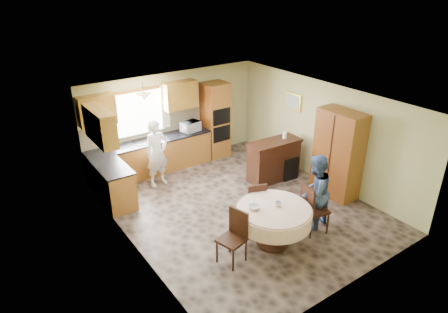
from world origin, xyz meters
TOP-DOWN VIEW (x-y plane):
  - floor at (0.00, 0.00)m, footprint 5.00×6.00m
  - ceiling at (0.00, 0.00)m, footprint 5.00×6.00m
  - wall_back at (0.00, 3.00)m, footprint 5.00×0.02m
  - wall_front at (0.00, -3.00)m, footprint 5.00×0.02m
  - wall_left at (-2.50, 0.00)m, footprint 0.02×6.00m
  - wall_right at (2.50, 0.00)m, footprint 0.02×6.00m
  - window at (-1.00, 2.98)m, footprint 1.40×0.03m
  - curtain_left at (-1.75, 2.93)m, footprint 0.22×0.02m
  - curtain_right at (-0.25, 2.93)m, footprint 0.22×0.02m
  - base_cab_back at (-0.85, 2.70)m, footprint 3.30×0.60m
  - counter_back at (-0.85, 2.70)m, footprint 3.30×0.64m
  - base_cab_left at (-2.20, 1.80)m, footprint 0.60×1.20m
  - counter_left at (-2.20, 1.80)m, footprint 0.64×1.20m
  - backsplash at (-0.85, 2.99)m, footprint 3.30×0.02m
  - wall_cab_left at (-2.05, 2.83)m, footprint 0.85×0.33m
  - wall_cab_right at (0.15, 2.83)m, footprint 0.90×0.33m
  - wall_cab_side at (-2.33, 1.80)m, footprint 0.33×1.20m
  - oven_tower at (1.15, 2.69)m, footprint 0.66×0.62m
  - oven_upper at (1.15, 2.38)m, footprint 0.56×0.01m
  - oven_lower at (1.15, 2.38)m, footprint 0.56×0.01m
  - pendant at (-1.00, 2.50)m, footprint 0.36×0.36m
  - sideboard at (1.53, 0.62)m, footprint 1.40×0.63m
  - space_heater at (1.87, 0.44)m, footprint 0.45×0.33m
  - cupboard at (2.22, -0.76)m, footprint 0.54×1.08m
  - dining_table at (-0.26, -1.40)m, footprint 1.43×1.43m
  - chair_left at (-1.15, -1.35)m, footprint 0.54×0.54m
  - chair_back at (-0.10, -0.65)m, footprint 0.54×0.54m
  - chair_right at (0.61, -1.54)m, footprint 0.55×0.55m
  - framed_picture at (2.47, 1.03)m, footprint 0.06×0.54m
  - microwave at (0.32, 2.65)m, footprint 0.54×0.42m
  - person_sink at (-0.99, 2.04)m, footprint 0.67×0.50m
  - person_dining at (0.80, -1.41)m, footprint 0.87×0.73m
  - bowl_sideboard at (1.25, 0.62)m, footprint 0.25×0.25m
  - bottle_sideboard at (1.85, 0.62)m, footprint 0.12×0.12m
  - cup_table at (-0.17, -1.40)m, footprint 0.16×0.16m
  - bowl_table at (-0.60, -1.22)m, footprint 0.22×0.22m

SIDE VIEW (x-z plane):
  - floor at x=0.00m, z-range -0.01..0.01m
  - space_heater at x=1.87m, z-range 0.00..0.59m
  - base_cab_back at x=-0.85m, z-range 0.00..0.88m
  - base_cab_left at x=-2.20m, z-range 0.00..0.88m
  - sideboard at x=1.53m, z-range 0.00..0.98m
  - chair_back at x=-0.10m, z-range 0.05..1.01m
  - chair_left at x=-1.15m, z-range 0.05..1.06m
  - chair_right at x=0.61m, z-range 0.06..1.13m
  - dining_table at x=-0.26m, z-range 0.23..1.04m
  - oven_lower at x=1.15m, z-range 0.53..0.97m
  - person_dining at x=0.80m, z-range 0.00..1.60m
  - person_sink at x=-0.99m, z-range 0.00..1.68m
  - bowl_table at x=-0.60m, z-range 0.82..0.88m
  - cup_table at x=-0.17m, z-range 0.82..0.91m
  - counter_back at x=-0.85m, z-range 0.88..0.92m
  - counter_left at x=-2.20m, z-range 0.88..0.92m
  - bowl_sideboard at x=1.25m, z-range 0.98..1.03m
  - cupboard at x=2.22m, z-range 0.00..2.06m
  - microwave at x=0.32m, z-range 0.92..1.19m
  - oven_tower at x=1.15m, z-range 0.00..2.12m
  - bottle_sideboard at x=1.85m, z-range 0.98..1.27m
  - backsplash at x=-0.85m, z-range 0.90..1.46m
  - wall_back at x=0.00m, z-range 0.00..2.50m
  - wall_front at x=0.00m, z-range 0.00..2.50m
  - wall_left at x=-2.50m, z-range 0.00..2.50m
  - wall_right at x=2.50m, z-range 0.00..2.50m
  - oven_upper at x=1.15m, z-range 1.02..1.48m
  - window at x=-1.00m, z-range 1.05..2.15m
  - curtain_left at x=-1.75m, z-range 1.08..2.22m
  - curtain_right at x=-0.25m, z-range 1.08..2.22m
  - framed_picture at x=2.47m, z-range 1.56..2.00m
  - wall_cab_left at x=-2.05m, z-range 1.55..2.27m
  - wall_cab_right at x=0.15m, z-range 1.55..2.27m
  - wall_cab_side at x=-2.33m, z-range 1.55..2.27m
  - pendant at x=-1.00m, z-range 2.03..2.21m
  - ceiling at x=0.00m, z-range 2.50..2.50m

